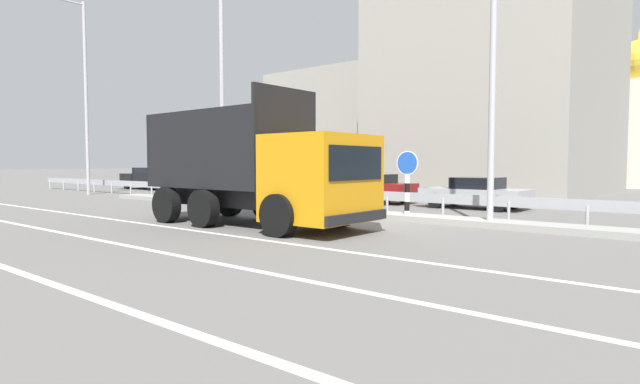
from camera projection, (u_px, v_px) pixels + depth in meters
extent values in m
plane|color=#605E5B|center=(362.00, 224.00, 14.48)|extent=(320.00, 320.00, 0.00)
cube|color=silver|center=(202.00, 232.00, 12.84)|extent=(57.49, 0.16, 0.01)
cube|color=silver|center=(114.00, 243.00, 11.00)|extent=(57.49, 0.16, 0.01)
cube|color=gray|center=(394.00, 216.00, 15.85)|extent=(31.62, 1.10, 0.18)
cube|color=#9EA0A5|center=(414.00, 197.00, 16.83)|extent=(57.49, 0.04, 0.32)
cylinder|color=#ADADB2|center=(50.00, 184.00, 34.79)|extent=(0.09, 0.09, 0.62)
cylinder|color=#ADADB2|center=(64.00, 185.00, 33.46)|extent=(0.09, 0.09, 0.62)
cylinder|color=#ADADB2|center=(78.00, 186.00, 32.13)|extent=(0.09, 0.09, 0.62)
cylinder|color=#ADADB2|center=(94.00, 187.00, 30.80)|extent=(0.09, 0.09, 0.62)
cylinder|color=#ADADB2|center=(112.00, 188.00, 29.48)|extent=(0.09, 0.09, 0.62)
cylinder|color=#ADADB2|center=(131.00, 189.00, 28.15)|extent=(0.09, 0.09, 0.62)
cylinder|color=#ADADB2|center=(152.00, 190.00, 26.82)|extent=(0.09, 0.09, 0.62)
cylinder|color=#ADADB2|center=(175.00, 192.00, 25.49)|extent=(0.09, 0.09, 0.62)
cylinder|color=#ADADB2|center=(200.00, 193.00, 24.16)|extent=(0.09, 0.09, 0.62)
cylinder|color=#ADADB2|center=(229.00, 195.00, 22.83)|extent=(0.09, 0.09, 0.62)
cylinder|color=#ADADB2|center=(261.00, 197.00, 21.50)|extent=(0.09, 0.09, 0.62)
cylinder|color=#ADADB2|center=(298.00, 199.00, 20.17)|extent=(0.09, 0.09, 0.62)
cylinder|color=#ADADB2|center=(339.00, 202.00, 18.85)|extent=(0.09, 0.09, 0.62)
cylinder|color=#ADADB2|center=(387.00, 205.00, 17.52)|extent=(0.09, 0.09, 0.62)
cylinder|color=#ADADB2|center=(443.00, 208.00, 16.19)|extent=(0.09, 0.09, 0.62)
cylinder|color=#ADADB2|center=(509.00, 212.00, 14.86)|extent=(0.09, 0.09, 0.62)
cylinder|color=#ADADB2|center=(587.00, 217.00, 13.53)|extent=(0.09, 0.09, 0.62)
cube|color=orange|center=(321.00, 178.00, 12.57)|extent=(2.15, 2.48, 2.16)
cube|color=black|center=(357.00, 163.00, 11.86)|extent=(0.03, 2.13, 0.82)
cube|color=black|center=(358.00, 217.00, 11.91)|extent=(0.11, 2.43, 0.24)
cube|color=black|center=(228.00, 196.00, 14.87)|extent=(5.02, 1.37, 0.53)
cube|color=black|center=(228.00, 185.00, 14.85)|extent=(4.82, 2.39, 0.12)
cube|color=black|center=(256.00, 149.00, 15.67)|extent=(4.81, 0.11, 2.08)
cube|color=black|center=(196.00, 147.00, 13.91)|extent=(4.81, 0.11, 2.08)
cube|color=black|center=(286.00, 137.00, 13.29)|extent=(0.11, 2.38, 2.60)
cube|color=black|center=(181.00, 150.00, 16.28)|extent=(0.11, 2.38, 2.08)
cylinder|color=black|center=(340.00, 208.00, 13.76)|extent=(1.04, 0.32, 1.04)
cylinder|color=black|center=(279.00, 215.00, 11.89)|extent=(1.04, 0.32, 1.04)
cylinder|color=black|center=(266.00, 203.00, 15.59)|extent=(1.04, 0.32, 1.04)
cylinder|color=black|center=(203.00, 209.00, 13.71)|extent=(1.04, 0.32, 1.04)
cylinder|color=black|center=(229.00, 200.00, 16.70)|extent=(1.04, 0.32, 1.04)
cylinder|color=black|center=(166.00, 205.00, 14.82)|extent=(1.04, 0.32, 1.04)
cylinder|color=white|center=(407.00, 215.00, 15.55)|extent=(0.16, 0.16, 0.29)
cylinder|color=black|center=(407.00, 206.00, 15.53)|extent=(0.16, 0.16, 0.29)
cylinder|color=white|center=(407.00, 197.00, 15.52)|extent=(0.16, 0.16, 0.29)
cylinder|color=black|center=(407.00, 188.00, 15.50)|extent=(0.16, 0.16, 0.29)
cylinder|color=white|center=(407.00, 179.00, 15.48)|extent=(0.16, 0.16, 0.29)
cylinder|color=#1E4CB2|center=(407.00, 163.00, 15.46)|extent=(0.69, 0.03, 0.69)
cylinder|color=white|center=(407.00, 163.00, 15.46)|extent=(0.74, 0.02, 0.74)
cylinder|color=#ADADB2|center=(86.00, 99.00, 28.00)|extent=(0.18, 0.18, 10.74)
cylinder|color=#ADADB2|center=(65.00, 0.00, 26.98)|extent=(0.22, 1.97, 0.10)
cylinder|color=#ADADB2|center=(222.00, 94.00, 20.94)|extent=(0.18, 0.18, 9.38)
cylinder|color=#ADADB2|center=(494.00, 29.00, 13.58)|extent=(0.18, 0.18, 10.85)
cube|color=black|center=(150.00, 179.00, 34.09)|extent=(4.86, 2.00, 0.76)
cube|color=black|center=(151.00, 171.00, 33.96)|extent=(2.06, 1.71, 0.42)
cylinder|color=black|center=(127.00, 185.00, 34.40)|extent=(0.60, 0.21, 0.60)
cylinder|color=black|center=(150.00, 184.00, 35.76)|extent=(0.60, 0.21, 0.60)
cylinder|color=black|center=(150.00, 186.00, 32.47)|extent=(0.60, 0.21, 0.60)
cylinder|color=black|center=(174.00, 185.00, 33.82)|extent=(0.60, 0.21, 0.60)
cube|color=black|center=(201.00, 182.00, 29.75)|extent=(4.37, 2.07, 0.69)
cube|color=black|center=(203.00, 172.00, 29.64)|extent=(1.90, 1.67, 0.57)
cylinder|color=black|center=(176.00, 188.00, 29.84)|extent=(0.61, 0.25, 0.60)
cylinder|color=black|center=(197.00, 187.00, 31.19)|extent=(0.61, 0.25, 0.60)
cylinder|color=black|center=(206.00, 189.00, 28.35)|extent=(0.61, 0.25, 0.60)
cylinder|color=black|center=(227.00, 188.00, 29.71)|extent=(0.61, 0.25, 0.60)
cube|color=#B27A14|center=(263.00, 185.00, 26.03)|extent=(4.69, 2.17, 0.65)
cube|color=black|center=(262.00, 175.00, 26.09)|extent=(2.02, 1.79, 0.40)
cylinder|color=black|center=(295.00, 192.00, 25.76)|extent=(0.61, 0.23, 0.60)
cylinder|color=black|center=(269.00, 193.00, 24.42)|extent=(0.61, 0.23, 0.60)
cylinder|color=black|center=(259.00, 190.00, 27.68)|extent=(0.61, 0.23, 0.60)
cylinder|color=black|center=(233.00, 191.00, 26.34)|extent=(0.61, 0.23, 0.60)
cube|color=maroon|center=(371.00, 189.00, 22.41)|extent=(3.95, 1.82, 0.60)
cube|color=black|center=(373.00, 178.00, 22.30)|extent=(1.68, 1.56, 0.39)
cylinder|color=black|center=(339.00, 196.00, 22.59)|extent=(0.60, 0.21, 0.60)
cylinder|color=black|center=(360.00, 194.00, 23.83)|extent=(0.60, 0.21, 0.60)
cylinder|color=black|center=(384.00, 198.00, 21.01)|extent=(0.60, 0.21, 0.60)
cylinder|color=black|center=(404.00, 196.00, 22.26)|extent=(0.60, 0.21, 0.60)
cube|color=#A3A3A8|center=(475.00, 195.00, 19.47)|extent=(4.01, 1.89, 0.48)
cube|color=black|center=(478.00, 183.00, 19.37)|extent=(1.70, 1.63, 0.44)
cylinder|color=black|center=(435.00, 201.00, 19.62)|extent=(0.60, 0.21, 0.60)
cylinder|color=black|center=(455.00, 198.00, 20.94)|extent=(0.60, 0.21, 0.60)
cylinder|color=black|center=(498.00, 204.00, 18.03)|extent=(0.60, 0.21, 0.60)
cylinder|color=black|center=(514.00, 201.00, 19.35)|extent=(0.60, 0.21, 0.60)
cube|color=gray|center=(350.00, 131.00, 39.24)|extent=(10.30, 8.77, 8.66)
cube|color=gray|center=(507.00, 87.00, 29.91)|extent=(10.59, 15.94, 12.69)
cube|color=silver|center=(635.00, 135.00, 35.87)|extent=(3.60, 3.60, 7.63)
sphere|color=gold|center=(638.00, 63.00, 35.58)|extent=(3.24, 3.24, 3.24)
cone|color=gold|center=(639.00, 36.00, 35.47)|extent=(0.30, 0.30, 1.20)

